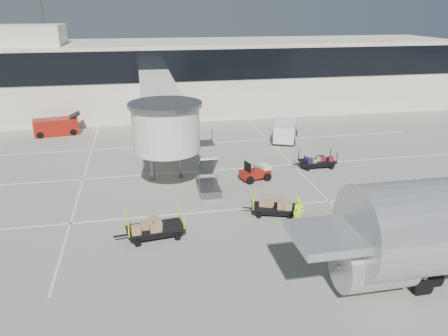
% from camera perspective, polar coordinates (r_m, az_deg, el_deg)
% --- Properties ---
extents(ground, '(140.00, 140.00, 0.00)m').
position_cam_1_polar(ground, '(25.50, 2.89, -7.30)').
color(ground, '#ACA99A').
rests_on(ground, ground).
extents(lane_markings, '(40.00, 30.00, 0.02)m').
position_cam_1_polar(lane_markings, '(33.74, -1.97, -0.12)').
color(lane_markings, silver).
rests_on(lane_markings, ground).
extents(terminal, '(64.00, 12.11, 15.20)m').
position_cam_1_polar(terminal, '(52.65, -5.32, 11.92)').
color(terminal, white).
rests_on(terminal, ground).
extents(jet_bridge, '(5.70, 20.40, 6.03)m').
position_cam_1_polar(jet_bridge, '(35.01, -8.22, 7.75)').
color(jet_bridge, silver).
rests_on(jet_bridge, ground).
extents(baggage_tug, '(2.36, 1.84, 1.42)m').
position_cam_1_polar(baggage_tug, '(31.59, 4.17, -0.64)').
color(baggage_tug, maroon).
rests_on(baggage_tug, ground).
extents(suitcase_cart, '(3.39, 1.41, 1.32)m').
position_cam_1_polar(suitcase_cart, '(34.66, 12.01, 0.85)').
color(suitcase_cart, black).
rests_on(suitcase_cart, ground).
extents(box_cart_near, '(3.30, 2.04, 1.27)m').
position_cam_1_polar(box_cart_near, '(26.46, 6.44, -5.11)').
color(box_cart_near, black).
rests_on(box_cart_near, ground).
extents(box_cart_far, '(3.83, 1.90, 1.47)m').
position_cam_1_polar(box_cart_far, '(24.15, -8.98, -7.78)').
color(box_cart_far, black).
rests_on(box_cart_far, ground).
extents(ground_worker, '(0.72, 0.53, 1.80)m').
position_cam_1_polar(ground_worker, '(25.03, 9.73, -5.85)').
color(ground_worker, '#B3FF1A').
rests_on(ground_worker, ground).
extents(minivan, '(3.47, 4.92, 1.73)m').
position_cam_1_polar(minivan, '(41.28, 8.05, 5.07)').
color(minivan, white).
rests_on(minivan, ground).
extents(belt_loader, '(4.57, 2.38, 2.10)m').
position_cam_1_polar(belt_loader, '(45.56, -21.03, 5.05)').
color(belt_loader, maroon).
rests_on(belt_loader, ground).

